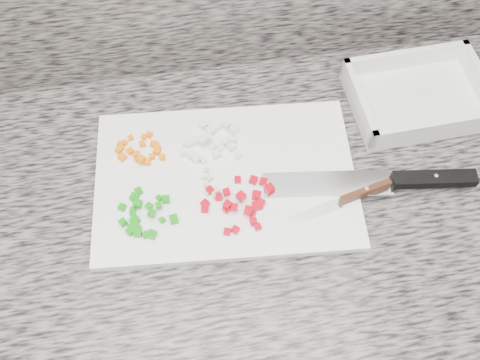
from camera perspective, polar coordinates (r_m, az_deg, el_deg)
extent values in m
cube|color=silver|center=(1.27, -2.72, -12.95)|extent=(3.92, 0.62, 0.86)
cube|color=#69645C|center=(0.85, -3.98, -4.13)|extent=(3.96, 0.64, 0.04)
cube|color=white|center=(0.85, -1.55, 0.07)|extent=(0.43, 0.31, 0.01)
cube|color=orange|center=(0.87, -8.29, 2.40)|extent=(0.01, 0.01, 0.01)
cube|color=orange|center=(0.87, -8.84, 3.03)|extent=(0.01, 0.01, 0.01)
cube|color=orange|center=(0.87, -9.37, 2.48)|extent=(0.01, 0.01, 0.01)
cube|color=orange|center=(0.89, -12.80, 3.09)|extent=(0.01, 0.01, 0.01)
cube|color=orange|center=(0.89, -12.62, 3.73)|extent=(0.01, 0.01, 0.01)
cube|color=orange|center=(0.88, -8.85, 3.49)|extent=(0.01, 0.01, 0.01)
cube|color=orange|center=(0.87, -11.00, 2.71)|extent=(0.01, 0.01, 0.01)
cube|color=orange|center=(0.89, -12.55, 3.36)|extent=(0.01, 0.01, 0.01)
cube|color=orange|center=(0.90, -11.60, 4.43)|extent=(0.01, 0.01, 0.01)
cube|color=orange|center=(0.87, -10.92, 2.43)|extent=(0.01, 0.01, 0.01)
cube|color=orange|center=(0.86, -10.53, 2.18)|extent=(0.02, 0.02, 0.01)
cube|color=orange|center=(0.89, -10.20, 4.53)|extent=(0.01, 0.01, 0.01)
cube|color=orange|center=(0.89, -9.64, 4.79)|extent=(0.01, 0.01, 0.01)
cube|color=orange|center=(0.89, -12.20, 3.88)|extent=(0.01, 0.01, 0.01)
cube|color=orange|center=(0.88, -12.46, 2.39)|extent=(0.02, 0.02, 0.01)
cube|color=orange|center=(0.89, -10.39, 3.81)|extent=(0.01, 0.01, 0.01)
cube|color=orange|center=(0.88, -11.65, 3.06)|extent=(0.01, 0.01, 0.01)
cube|color=orange|center=(0.86, -9.82, 1.89)|extent=(0.01, 0.01, 0.01)
cube|color=orange|center=(0.88, -9.20, 3.82)|extent=(0.01, 0.01, 0.01)
cube|color=silver|center=(0.87, -1.57, 4.03)|extent=(0.01, 0.01, 0.01)
cube|color=silver|center=(0.86, -5.20, 2.63)|extent=(0.01, 0.01, 0.01)
cube|color=silver|center=(0.88, -5.73, 3.86)|extent=(0.01, 0.01, 0.01)
cube|color=silver|center=(0.89, -3.09, 5.86)|extent=(0.02, 0.02, 0.01)
cube|color=silver|center=(0.87, -2.11, 3.47)|extent=(0.01, 0.01, 0.01)
cube|color=silver|center=(0.87, -4.01, 4.18)|extent=(0.01, 0.01, 0.01)
cube|color=silver|center=(0.87, -5.44, 3.96)|extent=(0.01, 0.01, 0.01)
cube|color=silver|center=(0.87, -2.91, 3.56)|extent=(0.01, 0.01, 0.01)
cube|color=silver|center=(0.86, -2.50, 2.76)|extent=(0.01, 0.01, 0.01)
cube|color=silver|center=(0.88, -0.64, 5.40)|extent=(0.02, 0.02, 0.01)
cube|color=silver|center=(0.88, -0.79, 5.21)|extent=(0.01, 0.01, 0.01)
cube|color=silver|center=(0.89, -2.55, 5.62)|extent=(0.01, 0.01, 0.01)
cube|color=silver|center=(0.87, -3.46, 4.57)|extent=(0.01, 0.01, 0.01)
cube|color=silver|center=(0.86, -3.90, 2.09)|extent=(0.01, 0.01, 0.01)
cube|color=silver|center=(0.86, -4.68, 2.26)|extent=(0.01, 0.01, 0.01)
cube|color=silver|center=(0.87, -6.07, 2.88)|extent=(0.01, 0.01, 0.01)
cube|color=silver|center=(0.87, -0.92, 3.52)|extent=(0.02, 0.02, 0.01)
cube|color=silver|center=(0.89, -3.93, 5.86)|extent=(0.02, 0.02, 0.01)
cube|color=silver|center=(0.86, -0.19, 2.64)|extent=(0.01, 0.01, 0.01)
cube|color=silver|center=(0.88, -3.18, 5.25)|extent=(0.02, 0.02, 0.01)
cube|color=silver|center=(0.89, -1.46, 5.89)|extent=(0.02, 0.02, 0.01)
cube|color=silver|center=(0.87, -0.76, 4.33)|extent=(0.01, 0.01, 0.01)
cube|color=silver|center=(0.88, -4.90, 4.19)|extent=(0.02, 0.02, 0.01)
cube|color=#118E0C|center=(0.81, -8.30, -4.25)|extent=(0.01, 0.01, 0.01)
cube|color=#118E0C|center=(0.81, -10.02, -5.77)|extent=(0.01, 0.01, 0.01)
cube|color=#118E0C|center=(0.82, -10.95, -4.19)|extent=(0.01, 0.01, 0.01)
cube|color=#118E0C|center=(0.84, -10.78, -1.18)|extent=(0.01, 0.01, 0.01)
cube|color=#118E0C|center=(0.81, -8.68, -2.71)|extent=(0.01, 0.01, 0.01)
cube|color=#118E0C|center=(0.83, -11.03, -2.53)|extent=(0.01, 0.01, 0.01)
cube|color=#118E0C|center=(0.81, -9.41, -3.52)|extent=(0.01, 0.01, 0.01)
cube|color=#118E0C|center=(0.83, -11.35, -3.16)|extent=(0.01, 0.01, 0.01)
cube|color=#118E0C|center=(0.81, -11.07, -5.30)|extent=(0.01, 0.01, 0.01)
cube|color=#118E0C|center=(0.80, -9.38, -5.74)|extent=(0.02, 0.02, 0.01)
cube|color=#118E0C|center=(0.81, -10.85, -5.54)|extent=(0.01, 0.01, 0.01)
cube|color=#118E0C|center=(0.82, -11.31, -4.39)|extent=(0.01, 0.01, 0.01)
cube|color=#118E0C|center=(0.83, -7.91, -2.06)|extent=(0.01, 0.01, 0.01)
cube|color=#118E0C|center=(0.83, -12.47, -2.84)|extent=(0.01, 0.01, 0.01)
cube|color=#118E0C|center=(0.84, -11.20, -1.82)|extent=(0.02, 0.02, 0.01)
cube|color=#118E0C|center=(0.82, -12.38, -4.46)|extent=(0.01, 0.01, 0.01)
cube|color=#118E0C|center=(0.81, -11.50, -4.99)|extent=(0.01, 0.01, 0.01)
cube|color=#118E0C|center=(0.82, -10.83, -2.51)|extent=(0.01, 0.01, 0.01)
cube|color=#118E0C|center=(0.81, -11.65, -5.38)|extent=(0.01, 0.01, 0.01)
cube|color=#118E0C|center=(0.81, -10.95, -4.96)|extent=(0.01, 0.01, 0.01)
cube|color=#118E0C|center=(0.82, -11.32, -3.74)|extent=(0.01, 0.01, 0.01)
cube|color=#118E0C|center=(0.83, -9.66, -2.77)|extent=(0.01, 0.01, 0.01)
cube|color=#118E0C|center=(0.83, -8.63, -1.92)|extent=(0.01, 0.01, 0.01)
cube|color=#118E0C|center=(0.81, -7.06, -4.17)|extent=(0.01, 0.01, 0.01)
cube|color=red|center=(0.81, 1.26, -3.58)|extent=(0.01, 0.01, 0.01)
cube|color=red|center=(0.80, -0.59, -2.92)|extent=(0.01, 0.01, 0.01)
cube|color=red|center=(0.80, -1.34, -2.65)|extent=(0.02, 0.02, 0.01)
cube|color=red|center=(0.80, 0.89, -3.27)|extent=(0.02, 0.02, 0.01)
cube|color=red|center=(0.80, 1.91, -5.01)|extent=(0.01, 0.01, 0.01)
cube|color=red|center=(0.82, 1.71, -1.55)|extent=(0.01, 0.01, 0.01)
cube|color=red|center=(0.82, 1.79, -1.66)|extent=(0.02, 0.02, 0.01)
cube|color=red|center=(0.81, -1.44, -1.30)|extent=(0.01, 0.01, 0.01)
cube|color=red|center=(0.81, 1.75, -2.79)|extent=(0.01, 0.01, 0.01)
cube|color=red|center=(0.79, -1.38, -5.53)|extent=(0.01, 0.01, 0.01)
cube|color=red|center=(0.83, -0.25, 0.04)|extent=(0.01, 0.01, 0.01)
cube|color=red|center=(0.83, 1.46, -0.01)|extent=(0.02, 0.02, 0.01)
cube|color=red|center=(0.81, 2.20, -2.53)|extent=(0.02, 0.02, 0.01)
cube|color=red|center=(0.81, -3.75, -3.07)|extent=(0.01, 0.01, 0.01)
cube|color=red|center=(0.81, -1.44, -3.15)|extent=(0.01, 0.01, 0.01)
cube|color=red|center=(0.81, 0.11, -1.76)|extent=(0.02, 0.02, 0.01)
cube|color=red|center=(0.83, -3.23, -1.09)|extent=(0.01, 0.01, 0.01)
cube|color=red|center=(0.80, 1.43, -4.44)|extent=(0.01, 0.01, 0.01)
cube|color=red|center=(0.82, -3.74, -2.54)|extent=(0.02, 0.02, 0.01)
cube|color=red|center=(0.82, -2.28, -1.81)|extent=(0.01, 0.01, 0.01)
cube|color=red|center=(0.80, -0.49, -5.34)|extent=(0.01, 0.01, 0.01)
cube|color=red|center=(0.83, 3.15, -0.91)|extent=(0.02, 0.02, 0.01)
cube|color=red|center=(0.83, 2.50, -0.19)|extent=(0.01, 0.01, 0.01)
cube|color=beige|center=(0.85, -3.59, 1.04)|extent=(0.01, 0.01, 0.01)
cube|color=beige|center=(0.83, -2.52, -1.10)|extent=(0.01, 0.01, 0.01)
cube|color=beige|center=(0.83, -3.09, -1.04)|extent=(0.01, 0.01, 0.01)
cube|color=beige|center=(0.83, -2.78, -1.01)|extent=(0.01, 0.01, 0.01)
cube|color=beige|center=(0.83, -3.65, -0.50)|extent=(0.01, 0.01, 0.00)
cube|color=beige|center=(0.82, -2.65, -1.68)|extent=(0.01, 0.01, 0.01)
cube|color=beige|center=(0.83, -3.57, -1.46)|extent=(0.01, 0.01, 0.00)
cube|color=beige|center=(0.84, -3.97, 0.21)|extent=(0.01, 0.01, 0.00)
cube|color=beige|center=(0.84, -3.27, 0.18)|extent=(0.01, 0.01, 0.01)
cube|color=beige|center=(0.83, -2.71, -1.13)|extent=(0.01, 0.01, 0.00)
cube|color=beige|center=(0.83, -2.85, -1.11)|extent=(0.01, 0.01, 0.00)
cube|color=beige|center=(0.83, -2.80, -1.54)|extent=(0.01, 0.01, 0.01)
cube|color=white|center=(0.85, 9.31, -0.42)|extent=(0.21, 0.07, 0.00)
cube|color=black|center=(0.89, 20.01, 0.11)|extent=(0.13, 0.04, 0.02)
cylinder|color=white|center=(0.88, 20.18, 0.40)|extent=(0.01, 0.01, 0.00)
cube|color=white|center=(0.82, 8.04, -3.45)|extent=(0.09, 0.04, 0.00)
cube|color=#461F11|center=(0.84, 13.23, -1.23)|extent=(0.08, 0.03, 0.02)
cylinder|color=white|center=(0.84, 13.35, -0.93)|extent=(0.01, 0.01, 0.00)
cube|color=white|center=(0.99, 18.31, 8.03)|extent=(0.24, 0.17, 0.01)
cube|color=white|center=(1.01, 17.17, 12.28)|extent=(0.23, 0.02, 0.04)
cube|color=white|center=(0.93, 20.33, 5.18)|extent=(0.23, 0.02, 0.04)
cube|color=white|center=(0.93, 12.58, 8.12)|extent=(0.02, 0.17, 0.04)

